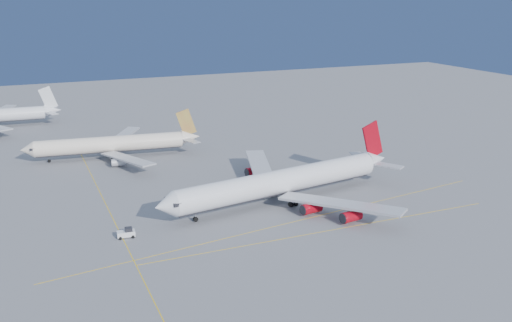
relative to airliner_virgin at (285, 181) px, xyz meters
name	(u,v)px	position (x,y,z in m)	size (l,w,h in m)	color
ground	(284,213)	(-4.08, -7.89, -5.44)	(500.00, 500.00, 0.00)	slate
taxiway_lines	(220,213)	(-18.79, -1.55, -5.43)	(118.86, 140.00, 0.02)	yellow
airliner_virgin	(285,181)	(0.00, 0.00, 0.00)	(72.93, 64.82, 18.05)	white
airliner_etihad	(114,144)	(-34.03, 59.97, -0.80)	(58.48, 53.69, 15.26)	beige
pushback_tug	(127,233)	(-43.09, -7.15, -4.40)	(4.14, 2.74, 2.24)	white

